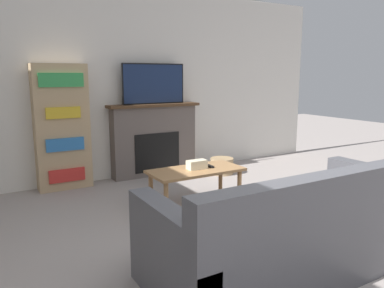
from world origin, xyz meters
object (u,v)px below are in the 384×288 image
Objects in this scene: bookshelf at (62,127)px; tv at (154,84)px; fireplace at (154,139)px; coffee_table at (196,174)px; couch at (293,233)px; storage_basket at (222,166)px.

tv is at bearing 0.08° from bookshelf.
fireplace reaches higher than coffee_table.
couch reaches higher than coffee_table.
tv is at bearing 85.08° from couch.
fireplace is at bearing 0.95° from bookshelf.
coffee_table is (-0.18, -1.51, -0.16)m from fireplace.
bookshelf is at bearing 108.82° from couch.
couch is 1.38× the size of bookshelf.
couch is at bearing -94.92° from tv.
storage_basket is at bearing 43.74° from coffee_table.
tv reaches higher than storage_basket.
tv is 0.59× the size of bookshelf.
fireplace is 1.45× the size of tv.
tv is 1.79m from coffee_table.
couch is at bearing -113.96° from storage_basket.
coffee_table is at bearing -136.26° from storage_basket.
couch is at bearing -71.18° from bookshelf.
fireplace is 1.53m from coffee_table.
fireplace is 0.82m from tv.
tv is at bearing -90.00° from fireplace.
coffee_table is at bearing -52.64° from bookshelf.
fireplace is 0.62× the size of couch.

